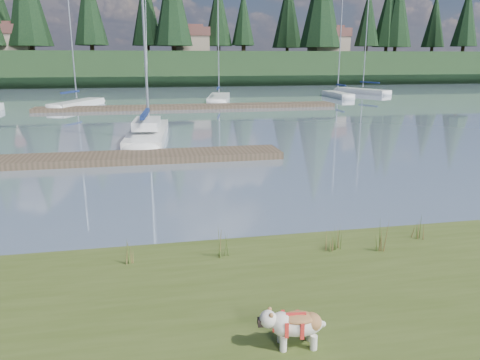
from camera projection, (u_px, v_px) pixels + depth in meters
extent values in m
plane|color=#8195AB|center=(167.00, 109.00, 40.55)|extent=(200.00, 200.00, 0.00)
cube|color=black|center=(155.00, 68.00, 80.70)|extent=(200.00, 20.00, 5.00)
cylinder|color=silver|center=(283.00, 344.00, 6.50)|extent=(0.10, 0.10, 0.21)
cylinder|color=silver|center=(281.00, 335.00, 6.70)|extent=(0.10, 0.10, 0.21)
cylinder|color=silver|center=(314.00, 342.00, 6.53)|extent=(0.10, 0.10, 0.21)
cylinder|color=silver|center=(310.00, 334.00, 6.74)|extent=(0.10, 0.10, 0.21)
ellipsoid|color=silver|center=(298.00, 324.00, 6.56)|extent=(0.74, 0.43, 0.33)
ellipsoid|color=#A36C3D|center=(298.00, 318.00, 6.53)|extent=(0.53, 0.39, 0.12)
ellipsoid|color=silver|center=(268.00, 319.00, 6.50)|extent=(0.27, 0.28, 0.25)
cube|color=black|center=(260.00, 322.00, 6.50)|extent=(0.09, 0.13, 0.10)
cube|color=white|center=(148.00, 136.00, 25.21)|extent=(2.52, 8.27, 0.70)
ellipsoid|color=white|center=(153.00, 125.00, 29.13)|extent=(1.96, 2.36, 0.70)
cylinder|color=silver|center=(143.00, 5.00, 24.21)|extent=(0.14, 0.14, 12.34)
cube|color=navy|center=(145.00, 114.00, 23.72)|extent=(0.51, 3.70, 0.20)
cube|color=white|center=(147.00, 123.00, 24.58)|extent=(1.54, 3.06, 0.45)
cube|color=#4C3D2C|center=(96.00, 159.00, 19.83)|extent=(16.00, 2.00, 0.30)
cube|color=#4C3D2C|center=(190.00, 107.00, 40.89)|extent=(26.00, 2.20, 0.30)
cube|color=white|center=(77.00, 105.00, 41.91)|extent=(4.24, 7.16, 0.70)
ellipsoid|color=white|center=(97.00, 101.00, 45.27)|extent=(2.18, 2.38, 0.70)
cylinder|color=silver|center=(71.00, 33.00, 40.36)|extent=(0.12, 0.12, 11.08)
cube|color=navy|center=(70.00, 92.00, 40.70)|extent=(1.28, 2.68, 0.20)
cube|color=white|center=(219.00, 99.00, 47.61)|extent=(3.62, 8.77, 0.70)
ellipsoid|color=white|center=(221.00, 96.00, 51.75)|extent=(2.30, 2.66, 0.70)
cylinder|color=silver|center=(218.00, 25.00, 45.79)|extent=(0.12, 0.12, 13.15)
cube|color=navy|center=(218.00, 88.00, 46.18)|extent=(0.88, 3.37, 0.20)
cube|color=white|center=(337.00, 95.00, 52.17)|extent=(1.53, 6.27, 0.70)
ellipsoid|color=white|center=(327.00, 93.00, 55.15)|extent=(1.39, 1.73, 0.70)
cylinder|color=silver|center=(340.00, 45.00, 50.80)|extent=(0.12, 0.12, 9.64)
cube|color=navy|center=(341.00, 85.00, 51.06)|extent=(0.24, 2.49, 0.20)
cube|color=white|center=(363.00, 92.00, 57.77)|extent=(4.44, 7.52, 0.70)
ellipsoid|color=white|center=(341.00, 90.00, 60.75)|extent=(2.28, 2.50, 0.70)
cylinder|color=silver|center=(366.00, 40.00, 56.21)|extent=(0.12, 0.12, 11.10)
cube|color=navy|center=(370.00, 82.00, 56.66)|extent=(1.33, 2.81, 0.20)
cone|color=#475B23|center=(219.00, 242.00, 9.54)|extent=(0.03, 0.03, 0.64)
cone|color=brown|center=(225.00, 246.00, 9.51)|extent=(0.03, 0.03, 0.51)
cone|color=#475B23|center=(222.00, 239.00, 9.57)|extent=(0.03, 0.03, 0.71)
cone|color=brown|center=(226.00, 246.00, 9.56)|extent=(0.03, 0.03, 0.45)
cone|color=#475B23|center=(221.00, 245.00, 9.47)|extent=(0.03, 0.03, 0.58)
cone|color=#475B23|center=(335.00, 238.00, 9.93)|extent=(0.03, 0.03, 0.48)
cone|color=brown|center=(341.00, 241.00, 9.89)|extent=(0.03, 0.03, 0.38)
cone|color=#475B23|center=(337.00, 237.00, 9.96)|extent=(0.03, 0.03, 0.53)
cone|color=brown|center=(341.00, 242.00, 9.94)|extent=(0.03, 0.03, 0.34)
cone|color=#475B23|center=(337.00, 241.00, 9.86)|extent=(0.03, 0.03, 0.43)
cone|color=#475B23|center=(378.00, 237.00, 9.78)|extent=(0.03, 0.03, 0.66)
cone|color=brown|center=(384.00, 241.00, 9.75)|extent=(0.03, 0.03, 0.53)
cone|color=#475B23|center=(380.00, 235.00, 9.81)|extent=(0.03, 0.03, 0.72)
cone|color=brown|center=(384.00, 241.00, 9.80)|extent=(0.03, 0.03, 0.46)
cone|color=#475B23|center=(381.00, 240.00, 9.71)|extent=(0.03, 0.03, 0.59)
cone|color=#475B23|center=(126.00, 251.00, 9.22)|extent=(0.03, 0.03, 0.52)
cone|color=brown|center=(132.00, 254.00, 9.19)|extent=(0.03, 0.03, 0.42)
cone|color=#475B23|center=(129.00, 249.00, 9.25)|extent=(0.03, 0.03, 0.58)
cone|color=brown|center=(134.00, 255.00, 9.24)|extent=(0.03, 0.03, 0.37)
cone|color=#475B23|center=(127.00, 254.00, 9.16)|extent=(0.03, 0.03, 0.47)
cone|color=#475B23|center=(326.00, 241.00, 9.83)|extent=(0.03, 0.03, 0.44)
cone|color=brown|center=(332.00, 244.00, 9.79)|extent=(0.03, 0.03, 0.35)
cone|color=#475B23|center=(328.00, 240.00, 9.86)|extent=(0.03, 0.03, 0.48)
cone|color=brown|center=(332.00, 244.00, 9.84)|extent=(0.03, 0.03, 0.31)
cone|color=#475B23|center=(328.00, 244.00, 9.76)|extent=(0.03, 0.03, 0.39)
cone|color=#475B23|center=(415.00, 227.00, 10.49)|extent=(0.03, 0.03, 0.55)
cone|color=brown|center=(421.00, 230.00, 10.46)|extent=(0.03, 0.03, 0.44)
cone|color=#475B23|center=(417.00, 225.00, 10.53)|extent=(0.03, 0.03, 0.61)
cone|color=brown|center=(421.00, 230.00, 10.51)|extent=(0.03, 0.03, 0.39)
cone|color=#475B23|center=(417.00, 229.00, 10.43)|extent=(0.03, 0.03, 0.50)
cube|color=#33281C|center=(234.00, 251.00, 10.56)|extent=(60.00, 0.50, 0.14)
cylinder|color=#382619|center=(92.00, 48.00, 77.00)|extent=(0.60, 0.60, 1.80)
cone|color=black|center=(90.00, 10.00, 75.51)|extent=(4.84, 4.84, 11.00)
cylinder|color=#382619|center=(174.00, 47.00, 73.77)|extent=(0.60, 0.60, 1.80)
cylinder|color=#382619|center=(243.00, 48.00, 79.83)|extent=(0.60, 0.60, 1.80)
cone|color=black|center=(243.00, 17.00, 78.58)|extent=(3.96, 3.96, 9.00)
cylinder|color=#382619|center=(320.00, 48.00, 80.40)|extent=(0.60, 0.60, 1.80)
cylinder|color=#382619|center=(386.00, 49.00, 85.89)|extent=(0.60, 0.60, 1.80)
cone|color=black|center=(389.00, 12.00, 84.29)|extent=(5.28, 5.28, 12.00)
cylinder|color=#382619|center=(463.00, 48.00, 84.56)|extent=(0.60, 0.60, 1.80)
cone|color=black|center=(467.00, 16.00, 83.13)|extent=(4.62, 4.62, 10.50)
cube|color=gray|center=(11.00, 44.00, 72.70)|extent=(6.00, 5.00, 2.80)
cube|color=brown|center=(9.00, 30.00, 72.17)|extent=(6.30, 5.30, 1.40)
cube|color=brown|center=(8.00, 24.00, 71.96)|extent=(4.20, 3.60, 0.70)
cube|color=gray|center=(190.00, 45.00, 78.95)|extent=(6.00, 5.00, 2.80)
cube|color=brown|center=(190.00, 32.00, 78.42)|extent=(6.30, 5.30, 1.40)
cube|color=brown|center=(190.00, 27.00, 78.21)|extent=(4.20, 3.60, 0.70)
cube|color=gray|center=(328.00, 45.00, 81.60)|extent=(6.00, 5.00, 2.80)
cube|color=brown|center=(329.00, 33.00, 81.06)|extent=(6.30, 5.30, 1.40)
cube|color=brown|center=(329.00, 28.00, 80.86)|extent=(4.20, 3.60, 0.70)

